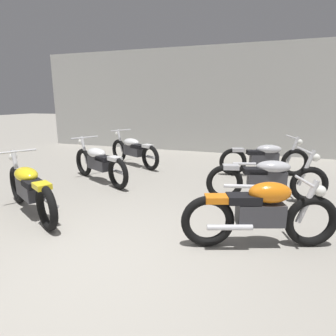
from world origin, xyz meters
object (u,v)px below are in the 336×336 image
at_px(motorcycle_left_row_1, 99,162).
at_px(motorcycle_right_row_0, 261,212).
at_px(motorcycle_left_row_2, 133,150).
at_px(motorcycle_left_row_0, 29,188).
at_px(motorcycle_right_row_2, 265,157).
at_px(motorcycle_right_row_1, 267,178).

height_order(motorcycle_left_row_1, motorcycle_right_row_0, motorcycle_left_row_1).
relative_size(motorcycle_left_row_1, motorcycle_left_row_2, 1.01).
bearing_deg(motorcycle_right_row_0, motorcycle_left_row_2, 133.89).
xyz_separation_m(motorcycle_left_row_0, motorcycle_left_row_2, (0.02, 3.76, 0.00)).
xyz_separation_m(motorcycle_left_row_0, motorcycle_left_row_1, (0.01, 2.01, 0.00)).
bearing_deg(motorcycle_left_row_1, motorcycle_right_row_2, 26.94).
relative_size(motorcycle_left_row_0, motorcycle_right_row_2, 0.92).
xyz_separation_m(motorcycle_left_row_0, motorcycle_right_row_0, (3.53, 0.12, 0.01)).
bearing_deg(motorcycle_right_row_1, motorcycle_left_row_0, -152.59).
height_order(motorcycle_left_row_1, motorcycle_right_row_1, same).
relative_size(motorcycle_left_row_1, motorcycle_right_row_2, 0.93).
xyz_separation_m(motorcycle_right_row_0, motorcycle_right_row_1, (0.08, 1.76, -0.01)).
xyz_separation_m(motorcycle_right_row_1, motorcycle_right_row_2, (-0.06, 1.93, 0.00)).
distance_m(motorcycle_left_row_0, motorcycle_right_row_1, 4.06).
height_order(motorcycle_right_row_0, motorcycle_right_row_1, motorcycle_right_row_1).
xyz_separation_m(motorcycle_left_row_1, motorcycle_right_row_2, (3.53, 1.79, 0.00)).
xyz_separation_m(motorcycle_left_row_2, motorcycle_right_row_1, (3.58, -1.89, 0.00)).
bearing_deg(motorcycle_right_row_2, motorcycle_left_row_0, -133.00).
relative_size(motorcycle_right_row_0, motorcycle_right_row_2, 0.90).
height_order(motorcycle_left_row_0, motorcycle_right_row_0, motorcycle_left_row_0).
height_order(motorcycle_left_row_2, motorcycle_right_row_2, same).
xyz_separation_m(motorcycle_left_row_0, motorcycle_right_row_2, (3.54, 3.80, 0.00)).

